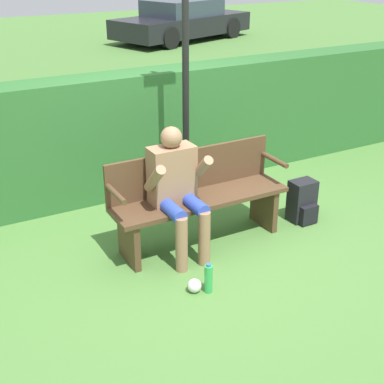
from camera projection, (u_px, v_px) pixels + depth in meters
The scene contains 9 objects.
ground_plane at pixel (200, 242), 5.27m from camera, with size 40.00×40.00×0.00m, color #4C7A38.
hedge_back at pixel (137, 132), 6.19m from camera, with size 12.00×0.47×1.39m.
park_bench at pixel (198, 196), 5.12m from camera, with size 1.74×0.45×0.91m.
person_seated at pixel (177, 186), 4.82m from camera, with size 0.55×0.57×1.22m.
backpack at pixel (303, 202), 5.61m from camera, with size 0.26×0.26×0.45m.
water_bottle at pixel (208, 279), 4.46m from camera, with size 0.07×0.07×0.27m.
signpost at pixel (186, 63), 5.33m from camera, with size 0.38×0.09×2.80m.
parked_car at pixel (182, 21), 16.45m from camera, with size 4.87×3.15×1.21m.
litter_crumple at pixel (194, 286), 4.49m from camera, with size 0.12×0.12×0.12m.
Camera 1 is at (-2.27, -3.98, 2.65)m, focal length 50.00 mm.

